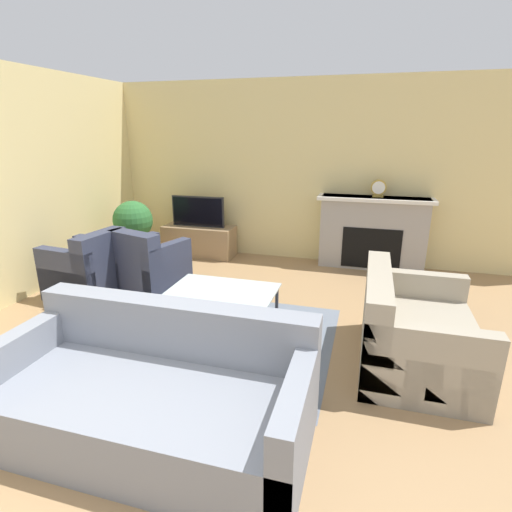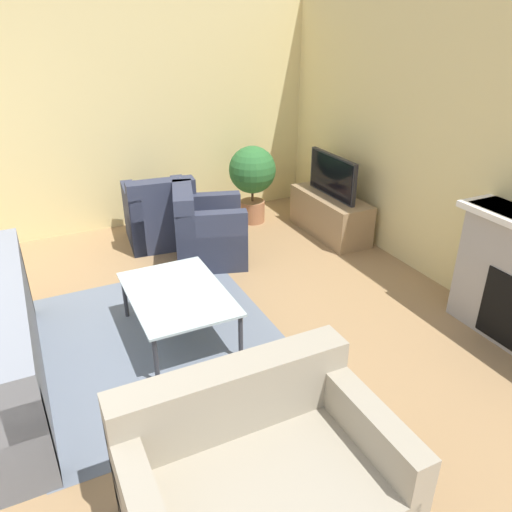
% 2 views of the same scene
% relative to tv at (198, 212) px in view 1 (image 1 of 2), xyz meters
% --- Properties ---
extents(wall_back, '(8.19, 0.06, 2.70)m').
position_rel_tv_xyz_m(wall_back, '(1.24, 0.34, 0.62)').
color(wall_back, beige).
rests_on(wall_back, ground_plane).
extents(wall_left, '(0.06, 7.89, 2.70)m').
position_rel_tv_xyz_m(wall_left, '(-1.38, -2.14, 0.62)').
color(wall_left, beige).
rests_on(wall_left, ground_plane).
extents(area_rug, '(2.28, 1.94, 0.00)m').
position_rel_tv_xyz_m(area_rug, '(1.26, -2.49, -0.73)').
color(area_rug, slate).
rests_on(area_rug, ground_plane).
extents(fireplace, '(1.62, 0.38, 1.06)m').
position_rel_tv_xyz_m(fireplace, '(2.70, 0.14, -0.17)').
color(fireplace, '#9E9993').
rests_on(fireplace, ground_plane).
extents(tv_stand, '(1.15, 0.45, 0.49)m').
position_rel_tv_xyz_m(tv_stand, '(0.00, 0.00, -0.49)').
color(tv_stand, '#997A56').
rests_on(tv_stand, ground_plane).
extents(tv, '(0.87, 0.06, 0.48)m').
position_rel_tv_xyz_m(tv, '(0.00, 0.00, 0.00)').
color(tv, '#232328').
rests_on(tv, tv_stand).
extents(couch_sectional, '(2.08, 0.99, 0.82)m').
position_rel_tv_xyz_m(couch_sectional, '(1.35, -3.81, -0.45)').
color(couch_sectional, gray).
rests_on(couch_sectional, ground_plane).
extents(couch_loveseat, '(0.92, 1.32, 0.82)m').
position_rel_tv_xyz_m(couch_loveseat, '(3.07, -2.45, -0.44)').
color(couch_loveseat, '#9E937F').
rests_on(couch_loveseat, ground_plane).
extents(armchair_by_window, '(0.83, 0.81, 0.82)m').
position_rel_tv_xyz_m(armchair_by_window, '(-0.66, -1.90, -0.43)').
color(armchair_by_window, '#33384C').
rests_on(armchair_by_window, ground_plane).
extents(armchair_accent, '(0.87, 0.89, 0.82)m').
position_rel_tv_xyz_m(armchair_accent, '(0.03, -1.58, -0.42)').
color(armchair_accent, '#33384C').
rests_on(armchair_accent, ground_plane).
extents(coffee_table, '(1.08, 0.74, 0.43)m').
position_rel_tv_xyz_m(coffee_table, '(1.26, -2.30, -0.34)').
color(coffee_table, '#333338').
rests_on(coffee_table, ground_plane).
extents(potted_plant, '(0.58, 0.58, 0.97)m').
position_rel_tv_xyz_m(potted_plant, '(-0.77, -0.66, -0.11)').
color(potted_plant, '#AD704C').
rests_on(potted_plant, ground_plane).
extents(mantel_clock, '(0.21, 0.07, 0.24)m').
position_rel_tv_xyz_m(mantel_clock, '(2.73, 0.14, 0.46)').
color(mantel_clock, '#B79338').
rests_on(mantel_clock, fireplace).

